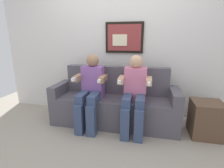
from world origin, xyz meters
TOP-DOWN VIEW (x-y plane):
  - ground_plane at (0.00, 0.00)m, footprint 5.65×5.65m
  - back_wall_assembly at (0.00, 0.76)m, footprint 4.35×0.10m
  - couch at (0.00, 0.33)m, footprint 1.95×0.58m
  - person_on_left at (-0.33, 0.16)m, footprint 0.46×0.56m
  - person_on_right at (0.33, 0.16)m, footprint 0.46×0.56m
  - side_table_right at (1.32, 0.22)m, footprint 0.40×0.40m

SIDE VIEW (x-z plane):
  - ground_plane at x=0.00m, z-range 0.00..0.00m
  - side_table_right at x=1.32m, z-range 0.00..0.50m
  - couch at x=0.00m, z-range -0.14..0.76m
  - person_on_left at x=-0.33m, z-range 0.05..1.16m
  - person_on_right at x=0.33m, z-range 0.05..1.16m
  - back_wall_assembly at x=0.00m, z-range 0.00..2.60m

